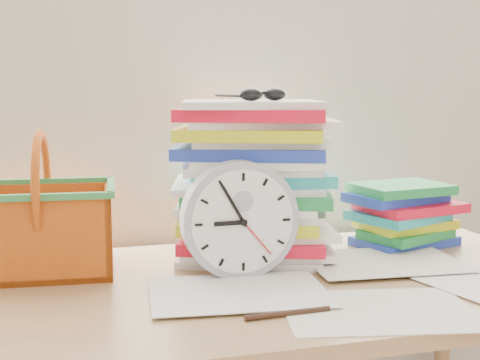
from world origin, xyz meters
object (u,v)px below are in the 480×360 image
object	(u,v)px
basket	(43,204)
clock	(240,219)
paper_stack	(254,180)
desk	(249,317)
book_stack	(403,215)

from	to	relation	value
basket	clock	bearing A→B (deg)	-15.95
paper_stack	desk	bearing A→B (deg)	-110.37
desk	book_stack	bearing A→B (deg)	21.75
desk	clock	bearing A→B (deg)	104.91
book_stack	basket	bearing A→B (deg)	179.45
paper_stack	book_stack	xyz separation A→B (m)	(0.37, -0.01, -0.10)
desk	paper_stack	bearing A→B (deg)	69.63
book_stack	clock	bearing A→B (deg)	-162.65
paper_stack	book_stack	bearing A→B (deg)	-1.23
paper_stack	clock	world-z (taller)	paper_stack
basket	paper_stack	bearing A→B (deg)	5.35
paper_stack	basket	xyz separation A→B (m)	(-0.46, -0.00, -0.03)
clock	book_stack	distance (m)	0.47
desk	basket	distance (m)	0.48
desk	basket	size ratio (longest dim) A/B	4.83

